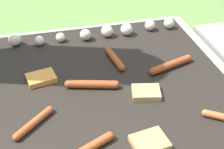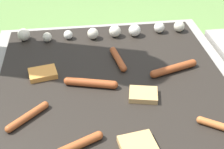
# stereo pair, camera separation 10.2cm
# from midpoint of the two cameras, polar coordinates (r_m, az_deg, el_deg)

# --- Properties ---
(ground_plane) EXTENTS (14.00, 14.00, 0.00)m
(ground_plane) POSITION_cam_midpoint_polar(r_m,az_deg,el_deg) (1.44, 2.09, -13.42)
(ground_plane) COLOR #608442
(grill) EXTENTS (0.96, 0.96, 0.39)m
(grill) POSITION_cam_midpoint_polar(r_m,az_deg,el_deg) (1.30, 2.27, -7.86)
(grill) COLOR gray
(grill) RESTS_ON ground_plane
(sausage_mid_left) EXTENTS (0.19, 0.07, 0.03)m
(sausage_mid_left) POSITION_cam_midpoint_polar(r_m,az_deg,el_deg) (1.12, -1.37, -1.63)
(sausage_mid_left) COLOR #93421E
(sausage_mid_left) RESTS_ON grill
(sausage_front_center) EXTENTS (0.05, 0.17, 0.03)m
(sausage_front_center) POSITION_cam_midpoint_polar(r_m,az_deg,el_deg) (1.26, 3.43, 2.79)
(sausage_front_center) COLOR #93421E
(sausage_front_center) RESTS_ON grill
(sausage_mid_right) EXTENTS (0.13, 0.12, 0.02)m
(sausage_mid_right) POSITION_cam_midpoint_polar(r_m,az_deg,el_deg) (1.02, -12.40, -7.60)
(sausage_mid_right) COLOR #A34C23
(sausage_mid_right) RESTS_ON grill
(sausage_back_center) EXTENTS (0.20, 0.08, 0.03)m
(sausage_back_center) POSITION_cam_midpoint_polar(r_m,az_deg,el_deg) (1.23, 13.57, 1.02)
(sausage_back_center) COLOR #93421E
(sausage_back_center) RESTS_ON grill
(sausage_back_left) EXTENTS (0.14, 0.10, 0.02)m
(sausage_back_left) POSITION_cam_midpoint_polar(r_m,az_deg,el_deg) (1.04, 22.47, -9.00)
(sausage_back_left) COLOR #B7602D
(sausage_back_left) RESTS_ON grill
(sausage_front_right) EXTENTS (0.14, 0.08, 0.03)m
(sausage_front_right) POSITION_cam_midpoint_polar(r_m,az_deg,el_deg) (0.92, -2.73, -12.70)
(sausage_front_right) COLOR #A34C23
(sausage_front_right) RESTS_ON grill
(bread_slice_right) EXTENTS (0.12, 0.10, 0.02)m
(bread_slice_right) POSITION_cam_midpoint_polar(r_m,az_deg,el_deg) (1.20, -10.18, 0.13)
(bread_slice_right) COLOR #D18438
(bread_slice_right) RESTS_ON grill
(bread_slice_center) EXTENTS (0.11, 0.10, 0.02)m
(bread_slice_center) POSITION_cam_midpoint_polar(r_m,az_deg,el_deg) (0.93, 7.95, -12.77)
(bread_slice_center) COLOR tan
(bread_slice_center) RESTS_ON grill
(bread_slice_left) EXTENTS (0.11, 0.10, 0.02)m
(bread_slice_left) POSITION_cam_midpoint_polar(r_m,az_deg,el_deg) (1.09, 8.42, -3.76)
(bread_slice_left) COLOR tan
(bread_slice_left) RESTS_ON grill
(mushroom_row) EXTENTS (0.77, 0.08, 0.06)m
(mushroom_row) POSITION_cam_midpoint_polar(r_m,az_deg,el_deg) (1.43, 1.06, 7.83)
(mushroom_row) COLOR beige
(mushroom_row) RESTS_ON grill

